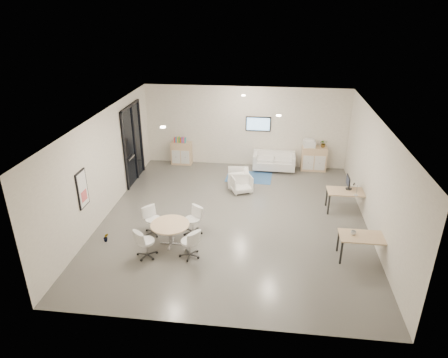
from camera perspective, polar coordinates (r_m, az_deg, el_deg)
room_shell at (r=11.74m, az=1.53°, el=1.13°), size 9.60×10.60×4.80m
glass_door at (r=14.91m, az=-12.88°, el=5.23°), size 0.09×1.90×2.85m
artwork at (r=11.41m, az=-19.58°, el=-1.38°), size 0.05×0.54×1.04m
wall_tv at (r=15.86m, az=4.91°, el=7.84°), size 0.98×0.06×0.58m
ceiling_spots at (r=12.03m, az=1.04°, el=9.67°), size 3.14×4.14×0.03m
sideboard_left at (r=16.47m, az=-6.08°, el=3.68°), size 0.82×0.43×0.92m
sideboard_right at (r=16.15m, az=12.70°, el=2.87°), size 0.97×0.47×0.97m
books at (r=16.29m, az=-6.30°, el=5.58°), size 0.48×0.14×0.22m
printer at (r=15.91m, az=12.08°, el=5.03°), size 0.47×0.40×0.31m
loveseat at (r=15.96m, az=7.14°, el=2.46°), size 1.65×0.85×0.61m
blue_rug at (r=15.30m, az=3.59°, el=0.28°), size 1.76×1.22×0.01m
armchair_left at (r=14.34m, az=2.02°, el=0.23°), size 0.75×0.79×0.75m
armchair_right at (r=14.00m, az=2.47°, el=-0.52°), size 0.87×0.85×0.70m
desk_rear at (r=13.19m, az=17.44°, el=-1.94°), size 1.37×0.70×0.71m
desk_front at (r=10.95m, az=19.57°, el=-8.02°), size 1.33×0.67×0.69m
monitor at (r=13.19m, az=17.32°, el=-0.44°), size 0.20×0.50×0.44m
round_table at (r=11.04m, az=-7.71°, el=-6.77°), size 1.06×1.06×0.65m
meeting_chairs at (r=11.12m, az=-7.66°, el=-7.43°), size 2.07×2.07×0.82m
plant_cabinet at (r=15.99m, az=14.03°, el=4.84°), size 0.31×0.34×0.24m
plant_floor at (r=11.80m, az=-16.48°, el=-8.29°), size 0.23×0.30×0.12m
cup at (r=10.84m, az=18.01°, el=-7.26°), size 0.16×0.15×0.13m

